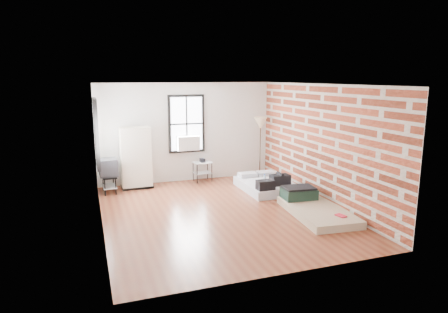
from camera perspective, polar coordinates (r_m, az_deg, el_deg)
name	(u,v)px	position (r m, az deg, el deg)	size (l,w,h in m)	color
ground	(220,212)	(8.94, -0.57, -7.99)	(6.00, 6.00, 0.00)	#5F2919
room_shell	(224,132)	(8.94, 0.07, 3.48)	(5.02, 6.02, 2.80)	silver
mattress_main	(267,184)	(10.67, 6.14, -4.00)	(1.27, 1.71, 0.55)	silver
mattress_bare	(313,207)	(9.11, 12.58, -7.03)	(1.26, 2.13, 0.44)	tan
wardrobe	(136,158)	(10.93, -12.48, -0.21)	(0.84, 0.50, 1.65)	black
side_table	(202,166)	(11.43, -3.10, -1.36)	(0.53, 0.44, 0.67)	black
floor_lamp	(260,126)	(11.78, 5.23, 4.39)	(0.38, 0.38, 1.79)	#322010
tv_stand	(109,169)	(10.67, -16.17, -1.69)	(0.47, 0.65, 0.90)	black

